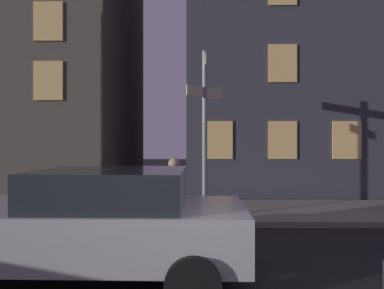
{
  "coord_description": "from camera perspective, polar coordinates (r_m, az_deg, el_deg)",
  "views": [
    {
      "loc": [
        -0.06,
        -2.79,
        1.88
      ],
      "look_at": [
        -0.12,
        5.1,
        1.87
      ],
      "focal_mm": 32.26,
      "sensor_mm": 36.0,
      "label": 1
    }
  ],
  "objects": [
    {
      "name": "sidewalk_kerb",
      "position": [
        9.39,
        0.83,
        -11.01
      ],
      "size": [
        40.0,
        3.06,
        0.14
      ],
      "primitive_type": "cube",
      "color": "gray",
      "rests_on": "ground_plane"
    },
    {
      "name": "signpost",
      "position": [
        8.15,
        2.11,
        4.04
      ],
      "size": [
        0.86,
        1.45,
        3.93
      ],
      "color": "gray",
      "rests_on": "sidewalk_kerb"
    },
    {
      "name": "cyclist",
      "position": [
        6.68,
        -3.44,
        -9.66
      ],
      "size": [
        1.81,
        0.38,
        1.61
      ],
      "color": "black",
      "rests_on": "ground_plane"
    },
    {
      "name": "car_far_trailing",
      "position": [
        5.04,
        -14.72,
        -12.17
      ],
      "size": [
        4.15,
        2.09,
        1.52
      ],
      "color": "#B7B7BC",
      "rests_on": "ground_plane"
    }
  ]
}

